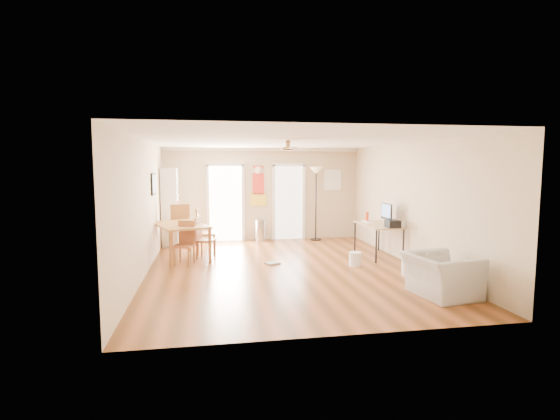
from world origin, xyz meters
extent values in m
plane|color=brown|center=(0.00, 0.00, 0.00)|extent=(7.00, 7.00, 0.00)
cube|color=red|center=(-0.13, 3.48, 1.55)|extent=(0.46, 0.03, 1.10)
cube|color=white|center=(2.05, 3.47, 1.70)|extent=(0.50, 0.04, 0.60)
cube|color=black|center=(-2.73, 1.40, 1.70)|extent=(0.04, 0.66, 0.48)
cylinder|color=#B1B1B3|center=(-0.11, 3.21, 0.31)|extent=(0.30, 0.30, 0.61)
cube|color=white|center=(2.20, 1.15, 0.76)|extent=(0.13, 0.40, 0.02)
cube|color=black|center=(2.45, 0.26, 0.84)|extent=(0.28, 0.32, 0.16)
cylinder|color=red|center=(2.30, 1.39, 0.87)|extent=(0.08, 0.08, 0.23)
cylinder|color=silver|center=(1.50, -0.02, 0.15)|extent=(0.30, 0.30, 0.30)
cylinder|color=white|center=(2.24, -0.96, 0.16)|extent=(0.35, 0.35, 0.32)
cube|color=gray|center=(-0.19, 0.43, 0.02)|extent=(0.34, 0.31, 0.04)
imported|color=#AEAEA8|center=(2.15, -2.23, 0.34)|extent=(1.04, 1.15, 0.68)
camera|label=1|loc=(-1.54, -8.32, 2.10)|focal=26.97mm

